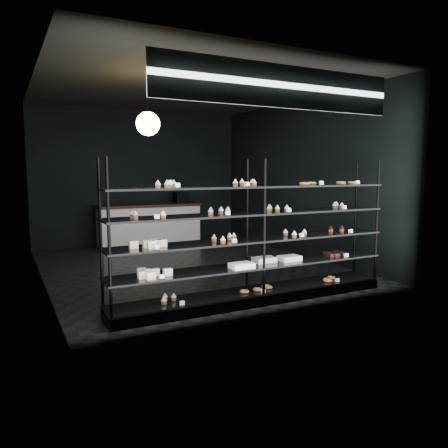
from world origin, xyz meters
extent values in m
cube|color=black|center=(0.00, 0.00, 0.01)|extent=(5.00, 6.00, 0.01)
cube|color=black|center=(0.00, 0.00, 3.20)|extent=(5.00, 6.00, 0.01)
cube|color=black|center=(0.00, 3.00, 1.60)|extent=(5.00, 0.01, 3.20)
cube|color=black|center=(0.00, -3.00, 1.60)|extent=(5.00, 0.01, 3.20)
cube|color=black|center=(-2.50, 0.00, 1.60)|extent=(0.01, 6.00, 3.20)
cube|color=black|center=(2.50, 0.00, 1.60)|extent=(0.01, 6.00, 3.20)
cube|color=black|center=(-0.05, -2.45, 0.06)|extent=(4.00, 0.50, 0.12)
cylinder|color=black|center=(-2.02, -2.67, 0.99)|extent=(0.04, 0.04, 1.85)
cylinder|color=black|center=(-2.02, -2.23, 0.99)|extent=(0.04, 0.04, 1.85)
cylinder|color=black|center=(-0.05, -2.67, 0.99)|extent=(0.04, 0.04, 1.85)
cylinder|color=black|center=(-0.05, -2.23, 0.99)|extent=(0.04, 0.04, 1.85)
cylinder|color=black|center=(1.92, -2.67, 0.99)|extent=(0.04, 0.04, 1.85)
cylinder|color=black|center=(1.92, -2.23, 0.99)|extent=(0.04, 0.04, 1.85)
cube|color=black|center=(-0.05, -2.45, 0.15)|extent=(4.00, 0.50, 0.03)
cube|color=black|center=(-0.05, -2.45, 0.50)|extent=(4.00, 0.50, 0.02)
cube|color=black|center=(-0.05, -2.45, 0.85)|extent=(4.00, 0.50, 0.02)
cube|color=black|center=(-0.05, -2.45, 1.20)|extent=(4.00, 0.50, 0.02)
cube|color=black|center=(-0.05, -2.45, 1.55)|extent=(4.00, 0.50, 0.02)
cube|color=white|center=(-1.26, -2.63, 1.59)|extent=(0.06, 0.04, 0.06)
cube|color=white|center=(-0.25, -2.63, 1.59)|extent=(0.06, 0.04, 0.06)
cube|color=white|center=(0.89, -2.63, 1.59)|extent=(0.05, 0.04, 0.06)
cube|color=white|center=(1.58, -2.63, 1.59)|extent=(0.06, 0.04, 0.06)
cube|color=white|center=(-1.50, -2.63, 1.24)|extent=(0.06, 0.04, 0.06)
cube|color=white|center=(-0.59, -2.63, 1.24)|extent=(0.05, 0.04, 0.06)
cube|color=white|center=(0.35, -2.63, 1.24)|extent=(0.06, 0.04, 0.06)
cube|color=white|center=(1.30, -2.63, 1.24)|extent=(0.06, 0.04, 0.06)
cube|color=white|center=(-1.50, -2.63, 0.89)|extent=(0.06, 0.04, 0.06)
cube|color=white|center=(-0.45, -2.63, 0.89)|extent=(0.06, 0.04, 0.06)
cube|color=white|center=(0.55, -2.63, 0.89)|extent=(0.05, 0.04, 0.06)
cube|color=white|center=(1.41, -2.63, 0.89)|extent=(0.06, 0.04, 0.06)
cube|color=white|center=(-1.45, -2.63, 0.54)|extent=(0.06, 0.04, 0.06)
cube|color=white|center=(1.34, -2.63, 0.54)|extent=(0.06, 0.04, 0.06)
cube|color=white|center=(-1.20, -2.63, 0.19)|extent=(0.06, 0.04, 0.06)
cube|color=white|center=(-0.07, -2.63, 0.19)|extent=(0.05, 0.04, 0.06)
cube|color=white|center=(1.24, -2.63, 0.19)|extent=(0.06, 0.04, 0.06)
cube|color=#0C103C|center=(0.00, -2.92, 2.75)|extent=(3.20, 0.04, 0.45)
cube|color=white|center=(0.00, -2.94, 2.75)|extent=(3.30, 0.02, 0.50)
cylinder|color=black|center=(-1.02, -0.96, 2.90)|extent=(0.01, 0.01, 0.55)
sphere|color=#FFC859|center=(-1.02, -0.96, 2.45)|extent=(0.35, 0.35, 0.35)
cube|color=silver|center=(0.05, 2.50, 0.46)|extent=(2.34, 0.60, 0.92)
cube|color=black|center=(0.05, 2.50, 0.95)|extent=(2.43, 0.65, 0.06)
cube|color=black|center=(0.85, 2.50, 1.10)|extent=(0.30, 0.30, 0.25)
camera|label=1|loc=(-3.03, -7.35, 1.76)|focal=35.00mm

